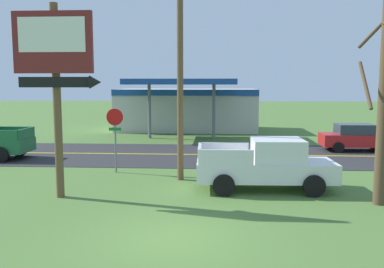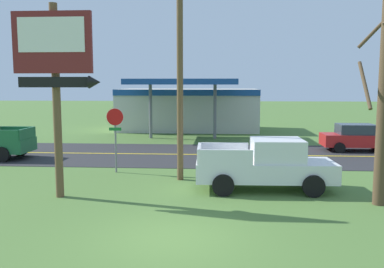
{
  "view_description": "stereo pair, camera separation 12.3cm",
  "coord_description": "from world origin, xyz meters",
  "px_view_note": "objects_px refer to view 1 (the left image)",
  "views": [
    {
      "loc": [
        1.12,
        -10.47,
        4.01
      ],
      "look_at": [
        0.0,
        8.0,
        1.8
      ],
      "focal_mm": 38.92,
      "sensor_mm": 36.0,
      "label": 1
    },
    {
      "loc": [
        1.25,
        -10.46,
        4.01
      ],
      "look_at": [
        0.0,
        8.0,
        1.8
      ],
      "focal_mm": 38.92,
      "sensor_mm": 36.0,
      "label": 2
    }
  ],
  "objects_px": {
    "motel_sign": "(56,65)",
    "car_red_near_lane": "(356,137)",
    "utility_pole": "(180,58)",
    "stop_sign": "(115,129)",
    "pickup_white_parked_on_lawn": "(267,165)",
    "gas_station": "(187,108)"
  },
  "relations": [
    {
      "from": "stop_sign",
      "to": "motel_sign",
      "type": "bearing_deg",
      "value": -101.74
    },
    {
      "from": "pickup_white_parked_on_lawn",
      "to": "utility_pole",
      "type": "bearing_deg",
      "value": 156.93
    },
    {
      "from": "motel_sign",
      "to": "utility_pole",
      "type": "bearing_deg",
      "value": 38.0
    },
    {
      "from": "gas_station",
      "to": "car_red_near_lane",
      "type": "relative_size",
      "value": 2.86
    },
    {
      "from": "stop_sign",
      "to": "utility_pole",
      "type": "height_order",
      "value": "utility_pole"
    },
    {
      "from": "utility_pole",
      "to": "car_red_near_lane",
      "type": "relative_size",
      "value": 2.3
    },
    {
      "from": "motel_sign",
      "to": "pickup_white_parked_on_lawn",
      "type": "xyz_separation_m",
      "value": [
        7.43,
        1.65,
        -3.7
      ]
    },
    {
      "from": "motel_sign",
      "to": "utility_pole",
      "type": "relative_size",
      "value": 0.7
    },
    {
      "from": "motel_sign",
      "to": "pickup_white_parked_on_lawn",
      "type": "distance_m",
      "value": 8.46
    },
    {
      "from": "utility_pole",
      "to": "motel_sign",
      "type": "bearing_deg",
      "value": -142.0
    },
    {
      "from": "utility_pole",
      "to": "car_red_near_lane",
      "type": "distance_m",
      "value": 13.6
    },
    {
      "from": "motel_sign",
      "to": "car_red_near_lane",
      "type": "height_order",
      "value": "motel_sign"
    },
    {
      "from": "stop_sign",
      "to": "pickup_white_parked_on_lawn",
      "type": "relative_size",
      "value": 0.56
    },
    {
      "from": "car_red_near_lane",
      "to": "stop_sign",
      "type": "bearing_deg",
      "value": -151.69
    },
    {
      "from": "stop_sign",
      "to": "car_red_near_lane",
      "type": "xyz_separation_m",
      "value": [
        13.0,
        7.0,
        -1.2
      ]
    },
    {
      "from": "utility_pole",
      "to": "car_red_near_lane",
      "type": "height_order",
      "value": "utility_pole"
    },
    {
      "from": "utility_pole",
      "to": "pickup_white_parked_on_lawn",
      "type": "relative_size",
      "value": 1.84
    },
    {
      "from": "motel_sign",
      "to": "stop_sign",
      "type": "bearing_deg",
      "value": 78.26
    },
    {
      "from": "stop_sign",
      "to": "utility_pole",
      "type": "relative_size",
      "value": 0.31
    },
    {
      "from": "gas_station",
      "to": "car_red_near_lane",
      "type": "bearing_deg",
      "value": -44.62
    },
    {
      "from": "motel_sign",
      "to": "pickup_white_parked_on_lawn",
      "type": "relative_size",
      "value": 1.29
    },
    {
      "from": "utility_pole",
      "to": "pickup_white_parked_on_lawn",
      "type": "height_order",
      "value": "utility_pole"
    }
  ]
}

